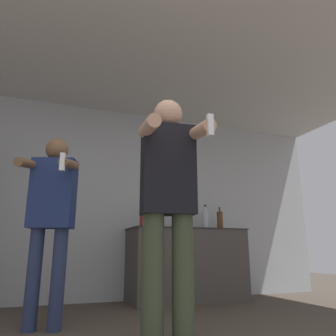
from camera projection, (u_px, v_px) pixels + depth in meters
name	position (u px, v px, depth m)	size (l,w,h in m)	color
wall_back	(89.00, 199.00, 4.30)	(7.00, 0.06, 2.55)	#B2B7BC
ceiling_slab	(114.00, 52.00, 3.32)	(7.00, 3.33, 0.05)	silver
counter	(186.00, 264.00, 4.19)	(1.49, 0.68, 0.90)	#47423D
bottle_red_label	(142.00, 219.00, 4.12)	(0.07, 0.07, 0.29)	maroon
bottle_green_wine	(162.00, 221.00, 4.20)	(0.07, 0.07, 0.25)	silver
bottle_amber_bourbon	(206.00, 219.00, 4.42)	(0.09, 0.09, 0.33)	silver
bottle_short_whiskey	(220.00, 220.00, 4.49)	(0.08, 0.08, 0.31)	#563314
person_woman_foreground	(168.00, 200.00, 2.27)	(0.49, 0.57, 1.71)	#38422D
person_man_side	(51.00, 209.00, 2.79)	(0.52, 0.58, 1.60)	navy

